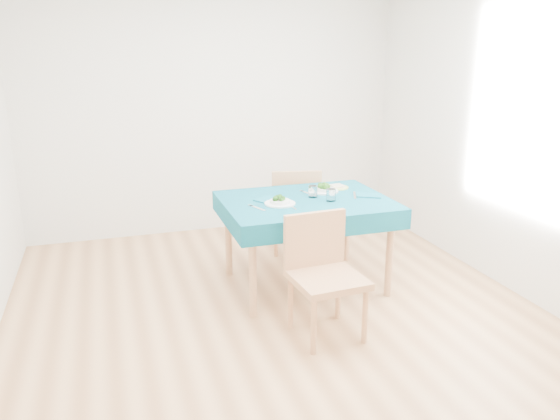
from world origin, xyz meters
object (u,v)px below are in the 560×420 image
object	(u,v)px
table	(305,243)
chair_near	(328,258)
bowl_near	(280,200)
chair_far	(294,193)
bowl_far	(324,187)
side_plate	(337,187)

from	to	relation	value
table	chair_near	bearing A→B (deg)	-100.38
bowl_near	chair_far	bearing A→B (deg)	63.95
bowl_far	side_plate	bearing A→B (deg)	28.19
bowl_near	bowl_far	world-z (taller)	same
table	side_plate	bearing A→B (deg)	34.97
chair_near	bowl_far	xyz separation A→B (m)	(0.39, 1.04, 0.21)
table	chair_near	xyz separation A→B (m)	(-0.15, -0.84, 0.20)
chair_far	bowl_near	world-z (taller)	chair_far
table	bowl_far	distance (m)	0.52
table	bowl_near	size ratio (longest dim) A/B	5.49
chair_far	bowl_near	distance (m)	1.03
table	side_plate	world-z (taller)	side_plate
table	bowl_far	world-z (taller)	bowl_far
bowl_near	chair_near	bearing A→B (deg)	-83.39
table	chair_far	distance (m)	0.89
chair_near	bowl_near	bearing A→B (deg)	92.52
table	chair_far	world-z (taller)	chair_far
chair_near	bowl_far	size ratio (longest dim) A/B	4.69
chair_near	side_plate	distance (m)	1.26
bowl_near	side_plate	xyz separation A→B (m)	(0.64, 0.34, -0.03)
table	chair_far	xyz separation A→B (m)	(0.20, 0.84, 0.20)
chair_near	chair_far	xyz separation A→B (m)	(0.35, 1.69, -0.00)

